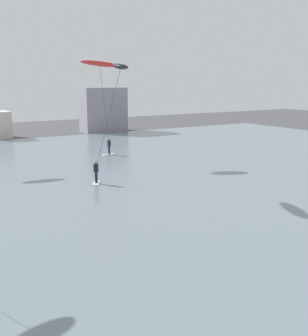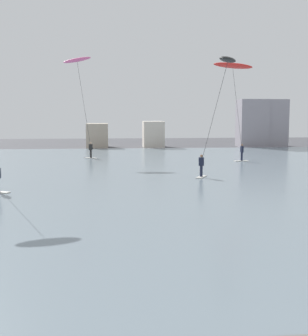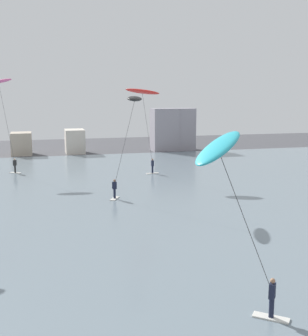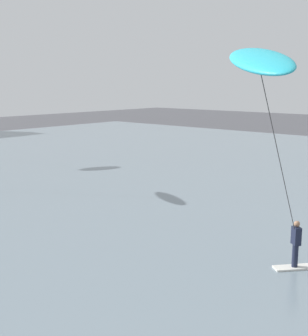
# 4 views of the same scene
# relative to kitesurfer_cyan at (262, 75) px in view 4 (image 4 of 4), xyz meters

# --- Properties ---
(kitesurfer_cyan) EXTENTS (4.57, 3.77, 7.45)m
(kitesurfer_cyan) POSITION_rel_kitesurfer_cyan_xyz_m (0.00, 0.00, 0.00)
(kitesurfer_cyan) COLOR silver
(kitesurfer_cyan) RESTS_ON water_bay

